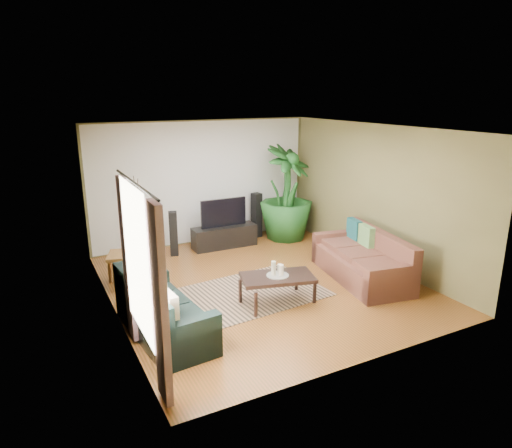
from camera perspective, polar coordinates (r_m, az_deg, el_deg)
floor at (r=8.14m, az=0.65°, el=-7.47°), size 5.50×5.50×0.00m
ceiling at (r=7.48m, az=0.72°, el=11.85°), size 5.50×5.50×0.00m
wall_back at (r=10.15m, az=-6.67°, el=5.18°), size 5.00×0.00×5.00m
wall_front at (r=5.54m, az=14.24°, el=-4.54°), size 5.00×0.00×5.00m
wall_left at (r=6.93m, az=-17.89°, el=-0.66°), size 0.00×5.50×5.50m
wall_right at (r=9.12m, az=14.72°, el=3.51°), size 0.00×5.50×5.50m
backwall_panel at (r=10.14m, az=-6.65°, el=5.17°), size 4.90×0.00×4.90m
window_pane at (r=5.41m, az=-14.74°, el=-4.49°), size 0.00×1.80×1.80m
curtain_near at (r=4.85m, az=-11.89°, el=-10.00°), size 0.08×0.35×2.20m
curtain_far at (r=6.20m, az=-15.71°, el=-4.37°), size 0.08×0.35×2.20m
curtain_rod at (r=5.19m, az=-14.91°, el=4.95°), size 0.03×1.90×0.03m
sofa_left at (r=6.50m, az=-11.43°, el=-10.06°), size 0.98×1.94×0.85m
sofa_right at (r=8.43m, az=13.01°, el=-3.94°), size 1.31×2.27×0.85m
area_rug at (r=7.79m, az=-0.52°, el=-8.56°), size 2.46×1.84×0.01m
coffee_table at (r=7.36m, az=2.70°, el=-8.15°), size 1.26×0.90×0.47m
candle_tray at (r=7.26m, az=2.72°, el=-6.42°), size 0.35×0.35×0.02m
candle_tall at (r=7.21m, az=2.20°, el=-5.53°), size 0.07×0.07×0.23m
candle_mid at (r=7.21m, az=3.17°, el=-5.76°), size 0.07×0.07×0.18m
candle_short at (r=7.31m, az=2.97°, el=-5.58°), size 0.07×0.07×0.15m
tv_stand at (r=9.97m, az=-3.97°, el=-1.58°), size 1.41×0.45×0.47m
television at (r=9.84m, az=-4.08°, el=1.44°), size 1.03×0.06×0.61m
speaker_left at (r=9.53m, az=-10.27°, el=-1.20°), size 0.21×0.23×0.93m
speaker_right at (r=10.59m, az=0.07°, el=1.13°), size 0.22×0.23×1.04m
potted_plant at (r=10.36m, az=3.84°, el=3.87°), size 1.64×1.64×2.13m
plant_pot at (r=10.59m, az=3.75°, el=-0.97°), size 0.39×0.39×0.31m
pedestal at (r=9.13m, az=-14.21°, el=-4.17°), size 0.42×0.42×0.33m
vase at (r=9.03m, az=-14.35°, el=-2.26°), size 0.31×0.31×0.43m
side_table at (r=8.31m, az=-15.98°, el=-5.45°), size 0.69×0.69×0.58m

